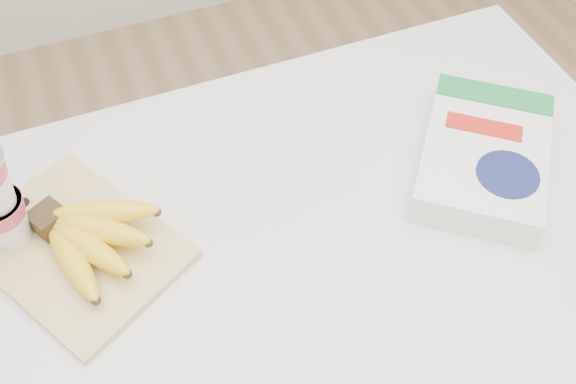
% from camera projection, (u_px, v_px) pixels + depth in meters
% --- Properties ---
extents(room, '(4.00, 4.00, 4.00)m').
position_uv_depth(room, '(285.00, 84.00, 0.66)').
color(room, tan).
rests_on(room, ground).
extents(cutting_board, '(0.35, 0.38, 0.02)m').
position_uv_depth(cutting_board, '(76.00, 248.00, 0.96)').
color(cutting_board, '#E2C47C').
rests_on(cutting_board, table).
extents(bananas, '(0.20, 0.20, 0.07)m').
position_uv_depth(bananas, '(88.00, 236.00, 0.93)').
color(bananas, '#382816').
rests_on(bananas, cutting_board).
extents(cereal_box, '(0.33, 0.34, 0.06)m').
position_uv_depth(cereal_box, '(483.00, 156.00, 1.04)').
color(cereal_box, white).
rests_on(cereal_box, table).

